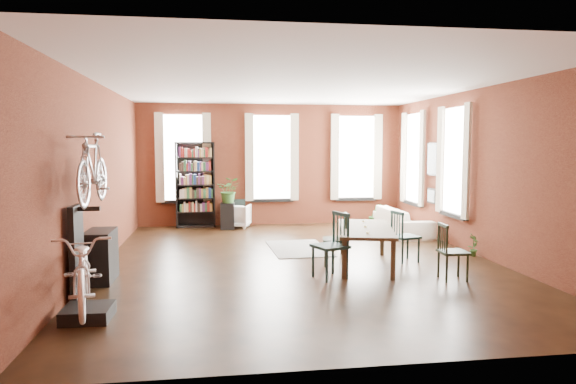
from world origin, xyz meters
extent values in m
plane|color=black|center=(0.00, 0.00, 0.00)|extent=(9.00, 9.00, 0.00)
cube|color=silver|center=(0.00, 0.00, 3.20)|extent=(7.00, 9.00, 0.04)
cube|color=#4C1E13|center=(0.00, 4.50, 1.60)|extent=(7.00, 0.04, 3.20)
cube|color=#4C1E13|center=(0.00, -4.50, 1.60)|extent=(7.00, 0.04, 3.20)
cube|color=#4C1E13|center=(-3.50, 0.00, 1.60)|extent=(0.04, 9.00, 3.20)
cube|color=#4C1E13|center=(3.50, 0.00, 1.60)|extent=(0.04, 9.00, 3.20)
cube|color=white|center=(-2.30, 4.47, 1.80)|extent=(1.00, 0.04, 2.20)
cube|color=#BDB298|center=(-2.30, 4.40, 1.80)|extent=(1.40, 0.06, 2.30)
cube|color=white|center=(0.00, 4.47, 1.80)|extent=(1.00, 0.04, 2.20)
cube|color=#BDB298|center=(0.00, 4.40, 1.80)|extent=(1.40, 0.06, 2.30)
cube|color=white|center=(2.30, 4.47, 1.80)|extent=(1.00, 0.04, 2.20)
cube|color=#BDB298|center=(2.30, 4.40, 1.80)|extent=(1.40, 0.06, 2.30)
cube|color=white|center=(3.47, 1.00, 1.80)|extent=(0.04, 1.00, 2.20)
cube|color=#BDB298|center=(3.40, 1.00, 1.80)|extent=(0.06, 1.40, 2.30)
cube|color=white|center=(3.47, 3.20, 1.80)|extent=(0.04, 1.00, 2.20)
cube|color=#BDB298|center=(3.40, 3.20, 1.80)|extent=(0.06, 1.40, 2.30)
cube|color=black|center=(3.46, 2.10, 1.80)|extent=(0.04, 0.55, 0.75)
cube|color=black|center=(3.46, 2.10, 0.95)|extent=(0.04, 0.45, 0.35)
cube|color=brown|center=(1.10, -0.49, 0.34)|extent=(1.35, 2.16, 0.68)
cube|color=#1C3E3D|center=(0.30, -1.22, 0.52)|extent=(0.63, 0.63, 1.04)
cube|color=black|center=(0.59, -0.36, 0.46)|extent=(0.51, 0.51, 0.92)
cube|color=black|center=(2.20, -1.59, 0.45)|extent=(0.43, 0.43, 0.89)
cube|color=#183533|center=(1.92, -0.25, 0.46)|extent=(0.51, 0.51, 0.92)
cube|color=black|center=(-2.00, 4.30, 1.10)|extent=(1.00, 0.32, 2.20)
imported|color=white|center=(-0.96, 4.07, 0.33)|extent=(0.78, 0.75, 0.66)
imported|color=beige|center=(2.95, 2.60, 0.41)|extent=(0.61, 2.08, 0.81)
cube|color=black|center=(0.18, 1.15, 0.01)|extent=(1.20, 1.85, 0.01)
cube|color=black|center=(-3.05, -2.72, 0.08)|extent=(0.57, 0.57, 0.16)
cube|color=black|center=(-3.40, -1.80, 0.65)|extent=(0.16, 0.60, 1.30)
cube|color=black|center=(-3.28, -0.90, 0.40)|extent=(0.40, 0.80, 0.80)
cube|color=black|center=(-1.20, 3.82, 0.34)|extent=(0.37, 0.37, 0.67)
imported|color=#285B24|center=(2.61, 3.66, 0.13)|extent=(0.36, 0.62, 0.27)
imported|color=#295622|center=(3.37, -0.04, 0.08)|extent=(0.45, 0.49, 0.16)
imported|color=silver|center=(-3.07, -2.75, 1.06)|extent=(0.81, 1.05, 1.79)
imported|color=#A5A8AD|center=(-3.15, -1.80, 2.13)|extent=(0.47, 1.00, 1.66)
imported|color=#2F6126|center=(-1.15, 3.81, 0.92)|extent=(0.67, 0.72, 0.50)
camera|label=1|loc=(-1.50, -9.09, 2.12)|focal=32.00mm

